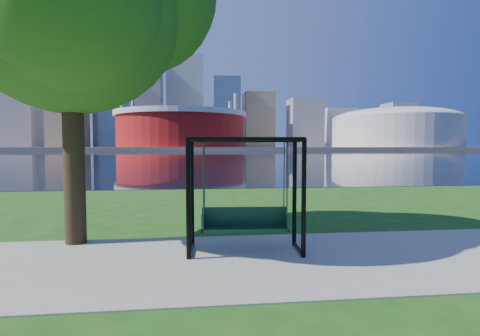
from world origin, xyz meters
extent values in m
plane|color=#1E5114|center=(0.00, 0.00, 0.00)|extent=(900.00, 900.00, 0.00)
cube|color=#9E937F|center=(0.00, -0.50, 0.01)|extent=(120.00, 4.00, 0.03)
cube|color=black|center=(0.00, 102.00, 0.01)|extent=(900.00, 180.00, 0.02)
cube|color=#937F60|center=(0.00, 306.00, 1.00)|extent=(900.00, 228.00, 2.00)
cylinder|color=maroon|center=(-10.00, 235.00, 13.00)|extent=(80.00, 80.00, 22.00)
cylinder|color=silver|center=(-10.00, 235.00, 22.50)|extent=(83.00, 83.00, 3.00)
cylinder|color=silver|center=(22.91, 254.00, 18.00)|extent=(2.00, 2.00, 32.00)
cylinder|color=silver|center=(-42.91, 254.00, 18.00)|extent=(2.00, 2.00, 32.00)
cylinder|color=silver|center=(-42.91, 216.00, 18.00)|extent=(2.00, 2.00, 32.00)
cylinder|color=silver|center=(22.91, 216.00, 18.00)|extent=(2.00, 2.00, 32.00)
cylinder|color=beige|center=(135.00, 235.00, 12.00)|extent=(84.00, 84.00, 20.00)
ellipsoid|color=beige|center=(135.00, 235.00, 21.00)|extent=(84.00, 84.00, 15.12)
cube|color=gray|center=(-140.00, 310.00, 33.00)|extent=(28.00, 28.00, 62.00)
cube|color=#998466|center=(-100.00, 300.00, 46.00)|extent=(26.00, 26.00, 88.00)
cube|color=slate|center=(-70.00, 325.00, 49.50)|extent=(30.00, 24.00, 95.00)
cube|color=gray|center=(-40.00, 305.00, 38.00)|extent=(24.00, 24.00, 72.00)
cube|color=silver|center=(-10.00, 335.00, 42.00)|extent=(32.00, 28.00, 80.00)
cube|color=slate|center=(25.00, 310.00, 31.00)|extent=(22.00, 22.00, 58.00)
cube|color=#998466|center=(55.00, 325.00, 26.00)|extent=(26.00, 26.00, 48.00)
cube|color=gray|center=(95.00, 315.00, 23.00)|extent=(28.00, 24.00, 42.00)
cube|color=silver|center=(135.00, 340.00, 20.00)|extent=(30.00, 26.00, 36.00)
cube|color=gray|center=(185.00, 320.00, 22.00)|extent=(24.00, 24.00, 40.00)
cube|color=#998466|center=(225.00, 335.00, 18.00)|extent=(26.00, 26.00, 32.00)
sphere|color=#998466|center=(-100.00, 300.00, 93.50)|extent=(10.00, 10.00, 10.00)
cylinder|color=black|center=(-0.82, -0.29, 1.18)|extent=(0.10, 0.10, 2.36)
cylinder|color=black|center=(1.44, -0.44, 1.18)|extent=(0.10, 0.10, 2.36)
cylinder|color=black|center=(-0.76, 0.63, 1.18)|extent=(0.10, 0.10, 2.36)
cylinder|color=black|center=(1.50, 0.49, 1.18)|extent=(0.10, 0.10, 2.36)
cylinder|color=black|center=(0.31, -0.36, 2.36)|extent=(2.26, 0.24, 0.09)
cylinder|color=black|center=(0.37, 0.56, 2.36)|extent=(2.26, 0.24, 0.09)
cylinder|color=black|center=(-0.79, 0.17, 2.36)|extent=(0.15, 0.93, 0.09)
cylinder|color=black|center=(-0.79, 0.17, 0.08)|extent=(0.13, 0.93, 0.07)
cylinder|color=black|center=(1.47, 0.03, 2.36)|extent=(0.15, 0.93, 0.09)
cylinder|color=black|center=(1.47, 0.03, 0.08)|extent=(0.13, 0.93, 0.07)
cube|color=black|center=(0.34, 0.10, 0.51)|extent=(1.82, 0.58, 0.06)
cube|color=black|center=(0.35, 0.30, 0.74)|extent=(1.80, 0.17, 0.39)
cube|color=black|center=(-0.53, 0.15, 0.66)|extent=(0.08, 0.46, 0.35)
cube|color=black|center=(1.20, 0.04, 0.66)|extent=(0.08, 0.46, 0.35)
cylinder|color=#38383E|center=(-0.52, -0.04, 1.57)|extent=(0.03, 0.03, 1.49)
cylinder|color=#38383E|center=(1.17, -0.15, 1.57)|extent=(0.03, 0.03, 1.49)
cylinder|color=#38383E|center=(-0.50, 0.34, 1.57)|extent=(0.03, 0.03, 1.49)
cylinder|color=#38383E|center=(1.20, 0.23, 1.57)|extent=(0.03, 0.03, 1.49)
cylinder|color=black|center=(-3.40, 1.26, 2.32)|extent=(0.46, 0.46, 4.64)
sphere|color=#295519|center=(-2.98, 0.10, 4.96)|extent=(3.37, 3.37, 3.37)
camera|label=1|loc=(-0.66, -7.54, 2.22)|focal=28.00mm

